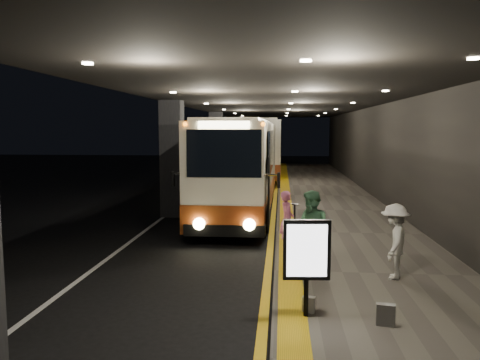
{
  "coord_description": "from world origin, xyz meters",
  "views": [
    {
      "loc": [
        2.64,
        -13.46,
        3.32
      ],
      "look_at": [
        1.32,
        1.37,
        1.7
      ],
      "focal_mm": 35.0,
      "sensor_mm": 36.0,
      "label": 1
    }
  ],
  "objects_px": {
    "coach_third": "(266,145)",
    "passenger_boarding": "(287,220)",
    "info_sign": "(307,252)",
    "stanchion_post": "(294,225)",
    "passenger_waiting_white": "(395,241)",
    "bag_plain": "(309,304)",
    "passenger_waiting_green": "(312,230)",
    "coach_main": "(241,170)",
    "coach_second": "(258,150)",
    "bag_polka": "(386,315)"
  },
  "relations": [
    {
      "from": "bag_polka",
      "to": "info_sign",
      "type": "distance_m",
      "value": 1.6
    },
    {
      "from": "bag_polka",
      "to": "coach_main",
      "type": "bearing_deg",
      "value": 106.87
    },
    {
      "from": "passenger_waiting_green",
      "to": "passenger_waiting_white",
      "type": "distance_m",
      "value": 1.8
    },
    {
      "from": "coach_second",
      "to": "passenger_waiting_green",
      "type": "relative_size",
      "value": 6.92
    },
    {
      "from": "coach_third",
      "to": "passenger_waiting_white",
      "type": "distance_m",
      "value": 36.23
    },
    {
      "from": "passenger_waiting_white",
      "to": "info_sign",
      "type": "bearing_deg",
      "value": -21.96
    },
    {
      "from": "passenger_waiting_green",
      "to": "info_sign",
      "type": "xyz_separation_m",
      "value": [
        -0.26,
        -2.81,
        0.23
      ]
    },
    {
      "from": "passenger_boarding",
      "to": "info_sign",
      "type": "height_order",
      "value": "info_sign"
    },
    {
      "from": "coach_second",
      "to": "coach_third",
      "type": "distance_m",
      "value": 13.6
    },
    {
      "from": "coach_third",
      "to": "passenger_boarding",
      "type": "bearing_deg",
      "value": -89.21
    },
    {
      "from": "coach_main",
      "to": "passenger_waiting_green",
      "type": "xyz_separation_m",
      "value": [
        2.27,
        -7.73,
        -0.66
      ]
    },
    {
      "from": "stanchion_post",
      "to": "passenger_boarding",
      "type": "bearing_deg",
      "value": -130.87
    },
    {
      "from": "passenger_waiting_green",
      "to": "info_sign",
      "type": "relative_size",
      "value": 1.07
    },
    {
      "from": "info_sign",
      "to": "coach_main",
      "type": "bearing_deg",
      "value": 96.44
    },
    {
      "from": "coach_second",
      "to": "bag_polka",
      "type": "distance_m",
      "value": 25.17
    },
    {
      "from": "coach_second",
      "to": "passenger_boarding",
      "type": "distance_m",
      "value": 20.15
    },
    {
      "from": "passenger_waiting_white",
      "to": "info_sign",
      "type": "xyz_separation_m",
      "value": [
        -1.98,
        -2.25,
        0.32
      ]
    },
    {
      "from": "passenger_waiting_green",
      "to": "passenger_waiting_white",
      "type": "xyz_separation_m",
      "value": [
        1.71,
        -0.56,
        -0.09
      ]
    },
    {
      "from": "coach_main",
      "to": "passenger_waiting_white",
      "type": "height_order",
      "value": "coach_main"
    },
    {
      "from": "info_sign",
      "to": "passenger_waiting_white",
      "type": "bearing_deg",
      "value": 44.44
    },
    {
      "from": "bag_polka",
      "to": "passenger_boarding",
      "type": "bearing_deg",
      "value": 107.64
    },
    {
      "from": "passenger_boarding",
      "to": "info_sign",
      "type": "relative_size",
      "value": 0.92
    },
    {
      "from": "bag_polka",
      "to": "stanchion_post",
      "type": "bearing_deg",
      "value": 104.67
    },
    {
      "from": "passenger_waiting_white",
      "to": "bag_plain",
      "type": "bearing_deg",
      "value": -23.91
    },
    {
      "from": "bag_plain",
      "to": "coach_third",
      "type": "bearing_deg",
      "value": 93.04
    },
    {
      "from": "bag_plain",
      "to": "stanchion_post",
      "type": "relative_size",
      "value": 0.24
    },
    {
      "from": "coach_second",
      "to": "passenger_waiting_white",
      "type": "relative_size",
      "value": 7.71
    },
    {
      "from": "passenger_waiting_white",
      "to": "coach_third",
      "type": "bearing_deg",
      "value": -154.48
    },
    {
      "from": "passenger_waiting_white",
      "to": "info_sign",
      "type": "relative_size",
      "value": 0.96
    },
    {
      "from": "coach_third",
      "to": "passenger_waiting_white",
      "type": "relative_size",
      "value": 7.44
    },
    {
      "from": "passenger_waiting_green",
      "to": "info_sign",
      "type": "height_order",
      "value": "passenger_waiting_green"
    },
    {
      "from": "stanchion_post",
      "to": "bag_polka",
      "type": "bearing_deg",
      "value": -75.33
    },
    {
      "from": "bag_plain",
      "to": "info_sign",
      "type": "relative_size",
      "value": 0.16
    },
    {
      "from": "coach_third",
      "to": "bag_plain",
      "type": "xyz_separation_m",
      "value": [
        2.02,
        -38.05,
        -1.5
      ]
    },
    {
      "from": "coach_third",
      "to": "passenger_boarding",
      "type": "relative_size",
      "value": 7.73
    },
    {
      "from": "bag_plain",
      "to": "info_sign",
      "type": "height_order",
      "value": "info_sign"
    },
    {
      "from": "coach_second",
      "to": "passenger_boarding",
      "type": "bearing_deg",
      "value": -87.65
    },
    {
      "from": "passenger_boarding",
      "to": "bag_polka",
      "type": "bearing_deg",
      "value": -165.25
    },
    {
      "from": "bag_polka",
      "to": "bag_plain",
      "type": "relative_size",
      "value": 1.32
    },
    {
      "from": "bag_plain",
      "to": "info_sign",
      "type": "bearing_deg",
      "value": -105.73
    },
    {
      "from": "coach_second",
      "to": "passenger_waiting_green",
      "type": "xyz_separation_m",
      "value": [
        2.29,
        -21.85,
        -0.81
      ]
    },
    {
      "from": "info_sign",
      "to": "stanchion_post",
      "type": "height_order",
      "value": "info_sign"
    },
    {
      "from": "info_sign",
      "to": "stanchion_post",
      "type": "xyz_separation_m",
      "value": [
        -0.07,
        4.85,
        -0.55
      ]
    },
    {
      "from": "passenger_waiting_white",
      "to": "coach_main",
      "type": "bearing_deg",
      "value": -135.08
    },
    {
      "from": "coach_main",
      "to": "stanchion_post",
      "type": "relative_size",
      "value": 9.93
    },
    {
      "from": "passenger_boarding",
      "to": "coach_third",
      "type": "bearing_deg",
      "value": -0.03
    },
    {
      "from": "stanchion_post",
      "to": "coach_third",
      "type": "bearing_deg",
      "value": 93.24
    },
    {
      "from": "passenger_waiting_white",
      "to": "stanchion_post",
      "type": "distance_m",
      "value": 3.31
    },
    {
      "from": "bag_polka",
      "to": "info_sign",
      "type": "relative_size",
      "value": 0.21
    },
    {
      "from": "coach_main",
      "to": "info_sign",
      "type": "relative_size",
      "value": 6.84
    }
  ]
}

